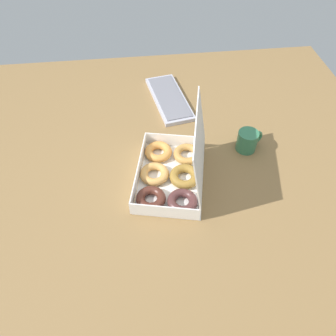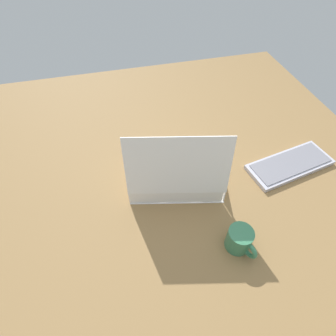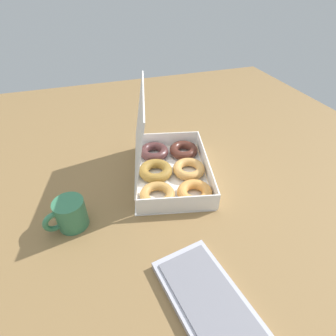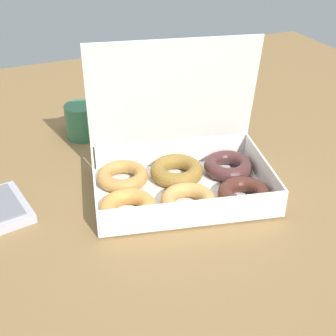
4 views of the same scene
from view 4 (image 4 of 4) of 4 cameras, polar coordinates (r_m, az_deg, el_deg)
ground_plane at (r=95.67cm, az=3.11°, el=-3.01°), size 180.00×180.00×2.00cm
donut_box at (r=92.59cm, az=1.57°, el=-0.88°), size 38.62×30.30×28.80cm
coffee_mug at (r=114.79cm, az=-10.55°, el=5.73°), size 7.88×10.99×8.29cm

